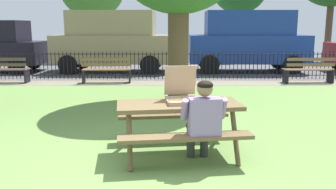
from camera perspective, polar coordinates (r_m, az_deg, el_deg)
The scene contains 12 objects.
ground at distance 6.85m, azimuth -3.06°, elevation -5.19°, with size 28.00×12.16×0.02m, color olive.
cobblestone_walkway at distance 12.11m, azimuth -1.82°, elevation 1.94°, with size 28.00×1.40×0.01m, color gray.
street_asphalt at distance 15.87m, azimuth -1.45°, elevation 4.09°, with size 28.00×6.21×0.01m, color #515154.
picnic_table_foreground at distance 5.30m, azimuth 1.50°, elevation -3.20°, with size 1.97×1.70×0.79m.
pizza_box_open at distance 5.35m, azimuth 2.00°, elevation -0.07°, with size 0.54×0.61×0.53m.
adult_at_table at distance 4.86m, azimuth 5.35°, elevation -3.84°, with size 0.63×0.62×1.19m.
iron_fence_streetside at distance 12.73m, azimuth -1.75°, elevation 4.66°, with size 21.75×0.03×0.97m.
park_bench_left at distance 13.10m, azimuth -24.92°, elevation 3.47°, with size 1.61×0.50×0.85m.
park_bench_center at distance 12.08m, azimuth -9.96°, elevation 3.77°, with size 1.62×0.57×0.85m.
park_bench_right at distance 12.79m, azimuth 21.22°, elevation 3.59°, with size 1.62×0.53×0.85m.
parked_car_center at distance 14.93m, azimuth -8.97°, elevation 8.58°, with size 4.79×2.27×2.46m.
parked_car_right at distance 15.11m, azimuth 12.29°, elevation 8.49°, with size 4.75×2.17×2.46m.
Camera 1 is at (0.34, -4.49, 1.90)m, focal length 38.37 mm.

